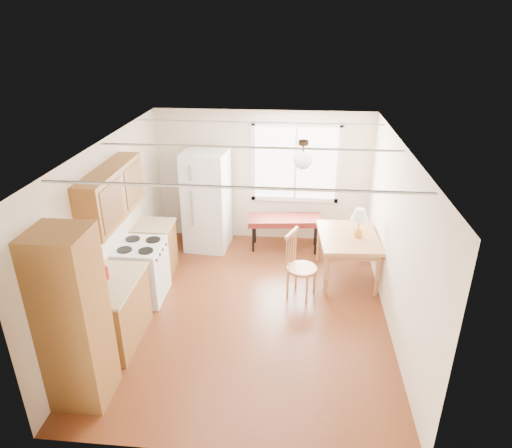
# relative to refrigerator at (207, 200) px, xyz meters

# --- Properties ---
(room_shell) EXTENTS (4.60, 5.60, 2.62)m
(room_shell) POSITION_rel_refrigerator_xyz_m (1.00, -2.02, 0.32)
(room_shell) COLOR #4D210F
(room_shell) RESTS_ON ground
(kitchen_run) EXTENTS (0.65, 3.40, 2.20)m
(kitchen_run) POSITION_rel_refrigerator_xyz_m (-0.72, -2.65, -0.09)
(kitchen_run) COLOR brown
(kitchen_run) RESTS_ON ground
(window_unit) EXTENTS (1.64, 0.05, 1.51)m
(window_unit) POSITION_rel_refrigerator_xyz_m (1.60, 0.46, 0.62)
(window_unit) COLOR white
(window_unit) RESTS_ON room_shell
(pendant_light) EXTENTS (0.26, 0.26, 0.40)m
(pendant_light) POSITION_rel_refrigerator_xyz_m (1.70, -1.62, 1.31)
(pendant_light) COLOR #302315
(pendant_light) RESTS_ON room_shell
(refrigerator) EXTENTS (0.82, 0.82, 1.86)m
(refrigerator) POSITION_rel_refrigerator_xyz_m (0.00, 0.00, 0.00)
(refrigerator) COLOR white
(refrigerator) RESTS_ON ground
(bench) EXTENTS (1.42, 0.65, 0.63)m
(bench) POSITION_rel_refrigerator_xyz_m (1.44, 0.03, -0.36)
(bench) COLOR #5E1A16
(bench) RESTS_ON ground
(dining_table) EXTENTS (1.01, 1.30, 0.77)m
(dining_table) POSITION_rel_refrigerator_xyz_m (2.50, -0.93, -0.26)
(dining_table) COLOR #9D663C
(dining_table) RESTS_ON ground
(chair) EXTENTS (0.52, 0.52, 1.06)m
(chair) POSITION_rel_refrigerator_xyz_m (1.67, -1.52, -0.32)
(chair) COLOR #9D663C
(chair) RESTS_ON ground
(table_lamp) EXTENTS (0.28, 0.28, 0.48)m
(table_lamp) POSITION_rel_refrigerator_xyz_m (2.64, -0.96, 0.20)
(table_lamp) COLOR #BA873B
(table_lamp) RESTS_ON dining_table
(coffee_maker) EXTENTS (0.20, 0.26, 0.40)m
(coffee_maker) POSITION_rel_refrigerator_xyz_m (-0.72, -3.34, 0.12)
(coffee_maker) COLOR black
(coffee_maker) RESTS_ON kitchen_run
(kettle) EXTENTS (0.11, 0.11, 0.21)m
(kettle) POSITION_rel_refrigerator_xyz_m (-0.81, -2.78, 0.06)
(kettle) COLOR red
(kettle) RESTS_ON kitchen_run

